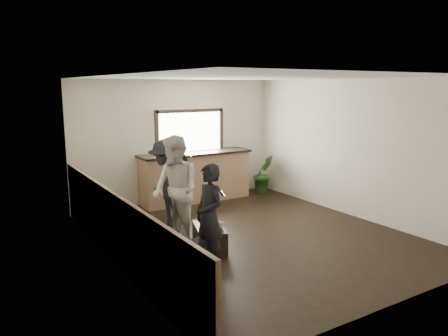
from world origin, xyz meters
TOP-DOWN VIEW (x-y plane):
  - ground at (0.00, 0.00)m, footprint 5.00×6.00m
  - room_shell at (-0.74, 0.00)m, footprint 5.01×6.01m
  - bar_counter at (0.30, 2.70)m, footprint 2.70×0.68m
  - sofa at (-1.75, 0.14)m, footprint 1.19×2.14m
  - coffee_table at (-0.95, -0.12)m, footprint 0.69×0.91m
  - cup_a at (-0.95, 0.07)m, footprint 0.12×0.12m
  - cup_b at (-0.82, -0.26)m, footprint 0.15×0.15m
  - potted_plant at (2.15, 2.52)m, footprint 0.57×0.48m
  - person_a at (-1.30, -0.75)m, footprint 0.46×0.58m
  - person_b at (-1.30, 0.40)m, footprint 0.78×0.96m
  - person_c at (-1.17, 1.09)m, footprint 0.76×1.17m
  - person_d at (-0.64, 1.60)m, footprint 0.99×0.94m

SIDE VIEW (x-z plane):
  - ground at x=0.00m, z-range -0.01..0.01m
  - coffee_table at x=-0.95m, z-range 0.00..0.36m
  - sofa at x=-1.75m, z-range 0.00..0.59m
  - cup_a at x=-0.95m, z-range 0.36..0.45m
  - cup_b at x=-0.82m, z-range 0.36..0.46m
  - potted_plant at x=2.15m, z-range 0.00..0.97m
  - bar_counter at x=0.30m, z-range -0.42..1.71m
  - person_a at x=-1.30m, z-range 0.00..1.54m
  - person_d at x=-0.64m, z-range 0.00..1.65m
  - person_c at x=-1.17m, z-range 0.00..1.70m
  - person_b at x=-1.30m, z-range 0.00..1.85m
  - room_shell at x=-0.74m, z-range 0.07..2.87m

